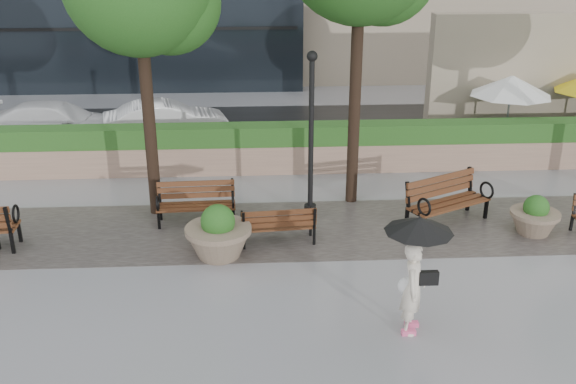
{
  "coord_description": "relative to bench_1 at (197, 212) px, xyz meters",
  "views": [
    {
      "loc": [
        -1.19,
        -10.22,
        6.18
      ],
      "look_at": [
        -0.46,
        2.55,
        1.1
      ],
      "focal_mm": 40.0,
      "sensor_mm": 36.0,
      "label": 1
    }
  ],
  "objects": [
    {
      "name": "ground",
      "position": [
        2.53,
        -3.48,
        -0.28
      ],
      "size": [
        100.0,
        100.0,
        0.0
      ],
      "primitive_type": "plane",
      "color": "gray",
      "rests_on": "ground"
    },
    {
      "name": "planter_left",
      "position": [
        0.59,
        -1.71,
        0.17
      ],
      "size": [
        1.37,
        1.37,
        1.15
      ],
      "color": "#7F6B56",
      "rests_on": "ground"
    },
    {
      "name": "hedge_wall",
      "position": [
        2.53,
        3.52,
        0.38
      ],
      "size": [
        24.0,
        0.8,
        1.35
      ],
      "color": "tan",
      "rests_on": "ground"
    },
    {
      "name": "bench_1",
      "position": [
        0.0,
        0.0,
        0.0
      ],
      "size": [
        1.81,
        0.78,
        0.96
      ],
      "rotation": [
        0.0,
        0.0,
        0.04
      ],
      "color": "brown",
      "rests_on": "ground"
    },
    {
      "name": "asphalt_street",
      "position": [
        2.53,
        7.52,
        -0.28
      ],
      "size": [
        40.0,
        7.0,
        0.0
      ],
      "primitive_type": "cube",
      "color": "black",
      "rests_on": "ground"
    },
    {
      "name": "planter_right",
      "position": [
        7.57,
        -0.99,
        0.07
      ],
      "size": [
        1.08,
        1.08,
        0.91
      ],
      "color": "#7F6B56",
      "rests_on": "ground"
    },
    {
      "name": "cobble_strip",
      "position": [
        2.53,
        -0.48,
        -0.28
      ],
      "size": [
        28.0,
        3.2,
        0.01
      ],
      "primitive_type": "cube",
      "color": "#383330",
      "rests_on": "ground"
    },
    {
      "name": "patio_umb_white",
      "position": [
        9.21,
        5.13,
        1.71
      ],
      "size": [
        2.5,
        2.5,
        2.3
      ],
      "color": "black",
      "rests_on": "ground"
    },
    {
      "name": "car_left",
      "position": [
        -4.89,
        6.56,
        0.37
      ],
      "size": [
        4.58,
        1.95,
        1.32
      ],
      "primitive_type": "imported",
      "rotation": [
        0.0,
        0.0,
        1.55
      ],
      "color": "white",
      "rests_on": "ground"
    },
    {
      "name": "lamppost",
      "position": [
        2.66,
        0.23,
        1.44
      ],
      "size": [
        0.28,
        0.28,
        3.91
      ],
      "color": "black",
      "rests_on": "ground"
    },
    {
      "name": "bench_3",
      "position": [
        5.79,
        -0.33,
        0.04
      ],
      "size": [
        2.17,
        1.66,
        1.09
      ],
      "rotation": [
        0.0,
        0.0,
        0.49
      ],
      "color": "brown",
      "rests_on": "ground"
    },
    {
      "name": "car_right",
      "position": [
        -1.44,
        6.59,
        0.37
      ],
      "size": [
        4.2,
        2.23,
        1.31
      ],
      "primitive_type": "imported",
      "rotation": [
        0.0,
        0.0,
        1.79
      ],
      "color": "white",
      "rests_on": "ground"
    },
    {
      "name": "pedestrian",
      "position": [
        3.94,
        -4.59,
        0.97
      ],
      "size": [
        1.12,
        1.12,
        2.06
      ],
      "rotation": [
        0.0,
        0.0,
        1.16
      ],
      "color": "beige",
      "rests_on": "ground"
    },
    {
      "name": "bench_2",
      "position": [
        1.84,
        -1.14,
        -0.03
      ],
      "size": [
        1.64,
        0.77,
        0.86
      ],
      "rotation": [
        0.0,
        0.0,
        3.23
      ],
      "color": "brown",
      "rests_on": "ground"
    }
  ]
}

